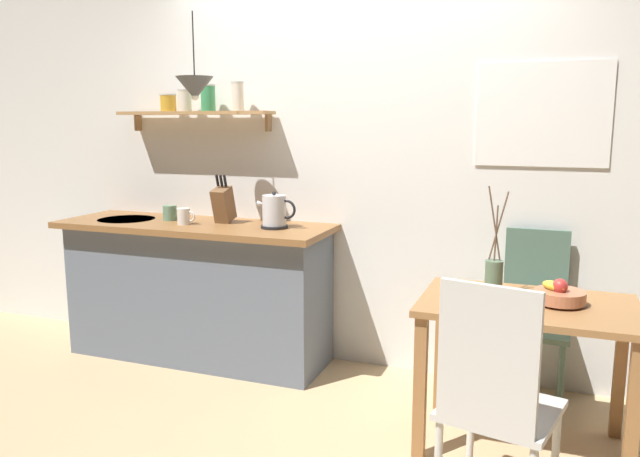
{
  "coord_description": "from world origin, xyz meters",
  "views": [
    {
      "loc": [
        1.18,
        -3.15,
        1.58
      ],
      "look_at": [
        -0.1,
        0.25,
        0.95
      ],
      "focal_mm": 34.77,
      "sensor_mm": 36.0,
      "label": 1
    }
  ],
  "objects": [
    {
      "name": "ground_plane",
      "position": [
        0.0,
        0.0,
        0.0
      ],
      "size": [
        14.0,
        14.0,
        0.0
      ],
      "primitive_type": "plane",
      "color": "tan"
    },
    {
      "name": "back_wall",
      "position": [
        0.2,
        0.65,
        1.35
      ],
      "size": [
        6.8,
        0.11,
        2.7
      ],
      "color": "white",
      "rests_on": "ground_plane"
    },
    {
      "name": "kitchen_counter",
      "position": [
        -1.0,
        0.32,
        0.47
      ],
      "size": [
        1.83,
        0.63,
        0.92
      ],
      "color": "slate",
      "rests_on": "ground_plane"
    },
    {
      "name": "wall_shelf",
      "position": [
        -1.07,
        0.49,
        1.68
      ],
      "size": [
        1.12,
        0.2,
        0.32
      ],
      "color": "tan"
    },
    {
      "name": "dining_table",
      "position": [
        1.1,
        -0.16,
        0.61
      ],
      "size": [
        0.99,
        0.66,
        0.74
      ],
      "color": "#9E6B3D",
      "rests_on": "ground_plane"
    },
    {
      "name": "dining_chair_near",
      "position": [
        1.02,
        -0.83,
        0.54
      ],
      "size": [
        0.51,
        0.51,
        1.0
      ],
      "color": "silver",
      "rests_on": "ground_plane"
    },
    {
      "name": "dining_chair_far",
      "position": [
        1.12,
        0.43,
        0.53
      ],
      "size": [
        0.41,
        0.44,
        0.97
      ],
      "color": "#4C6B5B",
      "rests_on": "ground_plane"
    },
    {
      "name": "fruit_bowl",
      "position": [
        1.24,
        -0.15,
        0.78
      ],
      "size": [
        0.23,
        0.23,
        0.13
      ],
      "color": "#BC704C",
      "rests_on": "dining_table"
    },
    {
      "name": "twig_vase",
      "position": [
        0.94,
        -0.09,
        0.83
      ],
      "size": [
        0.1,
        0.09,
        0.54
      ],
      "color": "#567056",
      "rests_on": "dining_table"
    },
    {
      "name": "electric_kettle",
      "position": [
        -0.42,
        0.3,
        1.03
      ],
      "size": [
        0.26,
        0.17,
        0.23
      ],
      "color": "black",
      "rests_on": "kitchen_counter"
    },
    {
      "name": "knife_block",
      "position": [
        -0.81,
        0.36,
        1.05
      ],
      "size": [
        0.1,
        0.18,
        0.32
      ],
      "color": "brown",
      "rests_on": "kitchen_counter"
    },
    {
      "name": "coffee_mug_by_sink",
      "position": [
        -1.2,
        0.34,
        0.98
      ],
      "size": [
        0.13,
        0.09,
        0.1
      ],
      "color": "slate",
      "rests_on": "kitchen_counter"
    },
    {
      "name": "coffee_mug_spare",
      "position": [
        -1.02,
        0.22,
        0.98
      ],
      "size": [
        0.12,
        0.08,
        0.1
      ],
      "color": "white",
      "rests_on": "kitchen_counter"
    },
    {
      "name": "pendant_lamp",
      "position": [
        -0.88,
        0.17,
        1.78
      ],
      "size": [
        0.23,
        0.23,
        0.52
      ],
      "color": "black"
    }
  ]
}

